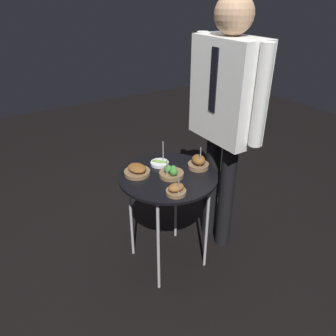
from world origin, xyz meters
TOP-DOWN VIEW (x-y plane):
  - ground_plane at (0.00, 0.00)m, footprint 8.00×8.00m
  - serving_cart at (0.00, 0.00)m, footprint 0.65×0.65m
  - bowl_roast_front_center at (0.03, 0.22)m, footprint 0.14×0.14m
  - bowl_broccoli_far_rim at (0.03, 0.01)m, footprint 0.16×0.16m
  - bowl_roast_front_right at (-0.11, -0.17)m, footprint 0.17×0.17m
  - bowl_asparagus_near_rim at (-0.15, 0.03)m, footprint 0.12×0.12m
  - bowl_roast_mid_left at (0.22, -0.08)m, footprint 0.12×0.12m
  - waiter_figure at (-0.02, 0.47)m, footprint 0.66×0.25m

SIDE VIEW (x-z plane):
  - ground_plane at x=0.00m, z-range 0.00..0.00m
  - serving_cart at x=0.00m, z-range 0.31..1.04m
  - bowl_asparagus_near_rim at x=-0.15m, z-range 0.66..0.83m
  - bowl_broccoli_far_rim at x=0.03m, z-range 0.69..0.82m
  - bowl_roast_mid_left at x=0.22m, z-range 0.69..0.83m
  - bowl_roast_front_right at x=-0.11m, z-range 0.73..0.79m
  - bowl_roast_front_center at x=0.03m, z-range 0.69..0.85m
  - waiter_figure at x=-0.02m, z-range 0.24..2.02m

